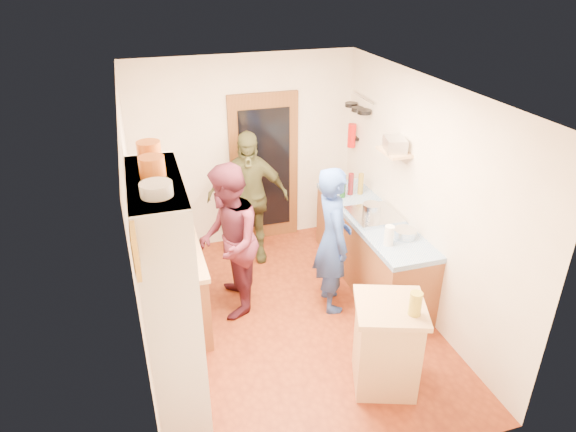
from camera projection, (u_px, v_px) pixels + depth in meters
name	position (u px, v px, depth m)	size (l,w,h in m)	color
floor	(290.00, 321.00, 5.79)	(3.00, 4.00, 0.02)	maroon
ceiling	(290.00, 88.00, 4.60)	(3.00, 4.00, 0.02)	silver
wall_back	(245.00, 153.00, 6.91)	(3.00, 0.02, 2.60)	silver
wall_front	(378.00, 346.00, 3.48)	(3.00, 0.02, 2.60)	silver
wall_left	(136.00, 239.00, 4.80)	(0.02, 4.00, 2.60)	silver
wall_right	(422.00, 199.00, 5.59)	(0.02, 4.00, 2.60)	silver
door_frame	(264.00, 169.00, 7.05)	(0.95, 0.06, 2.10)	brown
door_glass	(265.00, 170.00, 7.02)	(0.70, 0.02, 1.70)	black
hutch_body	(170.00, 302.00, 4.26)	(0.40, 1.20, 2.20)	silver
hutch_top_shelf	(154.00, 182.00, 3.77)	(0.40, 1.14, 0.04)	silver
plate_stack	(156.00, 189.00, 3.50)	(0.22, 0.22, 0.09)	white
orange_pot_a	(152.00, 167.00, 3.79)	(0.19, 0.19, 0.15)	orange
orange_pot_b	(149.00, 152.00, 4.05)	(0.19, 0.19, 0.17)	orange
left_counter_base	(174.00, 285.00, 5.66)	(0.60, 1.40, 0.85)	brown
left_counter_top	(170.00, 250.00, 5.45)	(0.64, 1.44, 0.05)	tan
toaster	(178.00, 260.00, 5.05)	(0.24, 0.16, 0.18)	white
kettle	(166.00, 251.00, 5.21)	(0.16, 0.16, 0.18)	white
orange_bowl	(175.00, 235.00, 5.59)	(0.22, 0.22, 0.10)	orange
chopping_board	(166.00, 223.00, 5.93)	(0.30, 0.22, 0.03)	tan
right_counter_base	(370.00, 250.00, 6.34)	(0.60, 2.20, 0.84)	brown
right_counter_top	(373.00, 218.00, 6.13)	(0.62, 2.22, 0.06)	#205AAB
hob	(374.00, 215.00, 6.09)	(0.55, 0.58, 0.04)	silver
pot_on_hob	(372.00, 209.00, 6.02)	(0.22, 0.22, 0.14)	silver
bottle_a	(343.00, 187.00, 6.52)	(0.07, 0.07, 0.29)	#143F14
bottle_b	(351.00, 184.00, 6.60)	(0.07, 0.07, 0.29)	#591419
bottle_c	(361.00, 184.00, 6.61)	(0.07, 0.07, 0.28)	olive
paper_towel	(389.00, 236.00, 5.45)	(0.10, 0.10, 0.22)	white
mixing_bowl	(405.00, 233.00, 5.63)	(0.25, 0.25, 0.10)	silver
island_base	(386.00, 347.00, 4.75)	(0.55, 0.55, 0.86)	tan
island_top	(391.00, 307.00, 4.55)	(0.62, 0.62, 0.05)	tan
cutting_board	(384.00, 303.00, 4.59)	(0.35, 0.28, 0.02)	white
oil_jar	(415.00, 304.00, 4.37)	(0.11, 0.11, 0.22)	#AD9E2D
pan_rail	(363.00, 98.00, 6.54)	(0.02, 0.02, 0.65)	silver
pan_hang_a	(364.00, 112.00, 6.43)	(0.18, 0.18, 0.05)	black
pan_hang_b	(357.00, 109.00, 6.61)	(0.16, 0.16, 0.05)	black
pan_hang_c	(351.00, 105.00, 6.78)	(0.17, 0.17, 0.05)	black
wall_shelf	(394.00, 152.00, 5.76)	(0.26, 0.42, 0.03)	tan
radio	(395.00, 144.00, 5.72)	(0.22, 0.30, 0.15)	silver
ext_bracket	(356.00, 139.00, 6.96)	(0.06, 0.10, 0.04)	black
fire_extinguisher	(352.00, 136.00, 6.92)	(0.11, 0.11, 0.32)	red
picture_frame	(136.00, 251.00, 3.15)	(0.03, 0.25, 0.30)	gold
person_hob	(336.00, 241.00, 5.66)	(0.63, 0.41, 1.72)	#274394
person_left	(231.00, 240.00, 5.62)	(0.86, 0.67, 1.77)	#4A1928
person_back	(249.00, 198.00, 6.60)	(1.04, 0.43, 1.78)	#3D3E22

